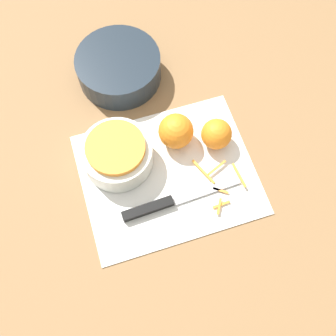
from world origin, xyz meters
TOP-DOWN VIEW (x-y plane):
  - ground_plane at (0.00, 0.00)m, footprint 4.00×4.00m
  - cutting_board at (0.00, 0.00)m, footprint 0.37×0.31m
  - bowl_speckled at (-0.09, 0.06)m, footprint 0.15×0.15m
  - bowl_dark at (-0.03, 0.28)m, footprint 0.20×0.20m
  - knife at (-0.04, -0.07)m, footprint 0.26×0.03m
  - orange_left at (0.04, 0.07)m, footprint 0.08×0.08m
  - orange_right at (0.12, 0.04)m, footprint 0.07×0.07m
  - peel_pile at (0.10, -0.06)m, footprint 0.09×0.13m

SIDE VIEW (x-z plane):
  - ground_plane at x=0.00m, z-range 0.00..0.00m
  - cutting_board at x=0.00m, z-range 0.00..0.01m
  - peel_pile at x=0.10m, z-range 0.01..0.02m
  - knife at x=-0.04m, z-range 0.00..0.02m
  - bowl_dark at x=-0.03m, z-range 0.00..0.07m
  - orange_right at x=0.12m, z-range 0.01..0.07m
  - bowl_speckled at x=-0.09m, z-range 0.00..0.08m
  - orange_left at x=0.04m, z-range 0.01..0.08m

